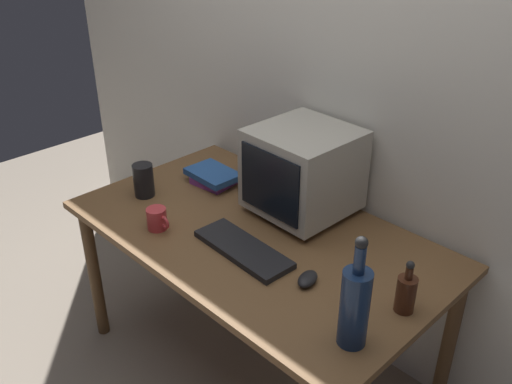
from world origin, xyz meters
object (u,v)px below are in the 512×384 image
keyboard (243,249)px  crt_monitor (303,171)px  bottle_short (406,292)px  mug (157,219)px  bottle_tall (355,305)px  metal_canister (144,180)px  computer_mouse (308,279)px  book_stack (214,176)px

keyboard → crt_monitor: bearing=99.2°
bottle_short → mug: (-0.96, -0.28, -0.03)m
crt_monitor → mug: size_ratio=3.32×
crt_monitor → bottle_short: 0.70m
keyboard → bottle_tall: bearing=-6.3°
keyboard → mug: size_ratio=3.50×
bottle_tall → keyboard: bearing=170.9°
crt_monitor → bottle_short: (0.65, -0.23, -0.12)m
crt_monitor → metal_canister: bearing=-146.3°
computer_mouse → bottle_tall: 0.33m
computer_mouse → book_stack: book_stack is taller
bottle_tall → book_stack: size_ratio=1.55×
computer_mouse → metal_canister: (-0.92, -0.04, 0.06)m
computer_mouse → bottle_short: 0.34m
bottle_short → mug: 1.00m
computer_mouse → bottle_tall: bearing=-39.3°
crt_monitor → bottle_tall: bearing=-37.4°
book_stack → mug: mug is taller
mug → metal_canister: (-0.27, 0.12, 0.03)m
computer_mouse → mug: (-0.65, -0.16, 0.03)m
metal_canister → book_stack: bearing=66.8°
bottle_tall → mug: bearing=-177.5°
crt_monitor → book_stack: (-0.46, -0.09, -0.16)m
mug → keyboard: bearing=20.3°
computer_mouse → metal_canister: 0.93m
crt_monitor → bottle_short: crt_monitor is taller
crt_monitor → computer_mouse: bearing=-46.0°
bottle_short → book_stack: (-1.11, 0.14, -0.04)m
bottle_short → mug: bearing=-163.8°
keyboard → bottle_short: (0.61, 0.15, 0.06)m
computer_mouse → metal_canister: bearing=166.7°
crt_monitor → mug: (-0.32, -0.51, -0.15)m
crt_monitor → keyboard: crt_monitor is taller
crt_monitor → computer_mouse: (0.34, -0.35, -0.17)m
keyboard → computer_mouse: bearing=8.4°
book_stack → mug: bearing=-71.4°
keyboard → mug: mug is taller
crt_monitor → bottle_tall: bottle_tall is taller
book_stack → computer_mouse: bearing=-17.9°
computer_mouse → bottle_short: (0.31, 0.12, 0.05)m
keyboard → book_stack: 0.58m
crt_monitor → computer_mouse: 0.52m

